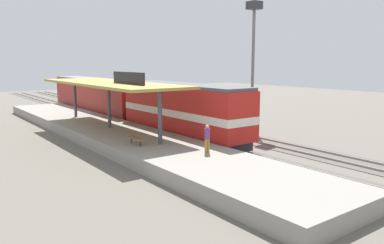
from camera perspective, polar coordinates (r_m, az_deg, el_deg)
ground_plane at (r=35.83m, az=-2.52°, el=-1.21°), size 120.00×120.00×0.00m
track_near at (r=34.76m, az=-5.25°, el=-1.50°), size 3.20×110.00×0.16m
track_far at (r=37.31m, az=0.79°, el=-0.74°), size 3.20×110.00×0.16m
platform at (r=32.58m, az=-12.19°, el=-1.63°), size 6.00×44.00×0.90m
station_canopy at (r=32.01m, az=-12.37°, el=5.55°), size 5.20×18.00×4.70m
platform_bench at (r=25.45m, az=-8.42°, el=-2.42°), size 0.44×1.70×0.50m
locomotive at (r=31.07m, az=-1.46°, el=1.73°), size 2.93×14.43×4.44m
passenger_carriage_single at (r=46.89m, az=-14.23°, el=3.79°), size 2.90×20.00×4.24m
freight_car at (r=43.87m, az=-5.78°, el=3.23°), size 2.80×12.00×3.54m
light_mast at (r=35.79m, az=9.20°, el=12.18°), size 1.10×1.10×11.70m
person_waiting at (r=22.95m, az=2.28°, el=-2.28°), size 0.34×0.34×1.71m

